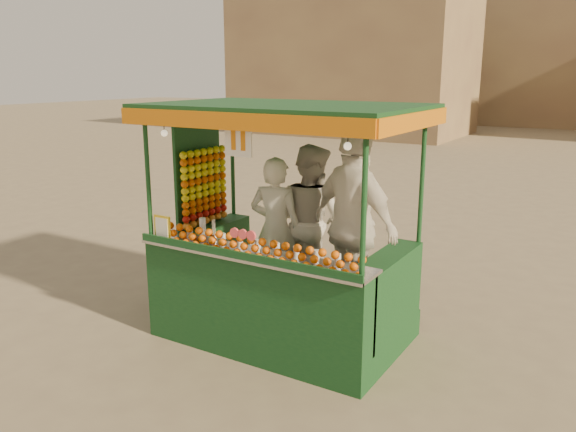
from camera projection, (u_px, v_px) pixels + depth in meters
The scene contains 7 objects.
ground at pixel (311, 346), 5.85m from camera, with size 90.00×90.00×0.00m, color #716351.
building_left at pixel (353, 66), 26.25m from camera, with size 10.00×6.00×6.00m, color #947C54.
building_center at pixel (552, 57), 30.89m from camera, with size 14.00×7.00×7.00m, color #947C54.
juice_cart at pixel (273, 266), 5.87m from camera, with size 2.65×1.71×2.40m.
vendor_left at pixel (276, 230), 6.18m from camera, with size 0.63×0.48×1.57m.
vendor_middle at pixel (311, 221), 6.32m from camera, with size 0.96×0.83×1.68m.
vendor_right at pixel (354, 226), 5.62m from camera, with size 1.23×0.89×1.93m.
Camera 1 is at (2.59, -4.70, 2.69)m, focal length 36.09 mm.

